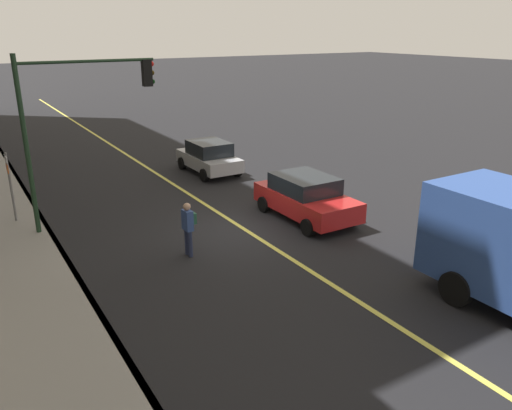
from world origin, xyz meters
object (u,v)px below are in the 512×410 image
pedestrian_with_backpack (188,225)px  traffic_light_mast (77,111)px  street_sign_post (10,183)px  car_red (306,197)px  car_silver (209,157)px

pedestrian_with_backpack → traffic_light_mast: size_ratio=0.29×
pedestrian_with_backpack → street_sign_post: (5.64, 4.19, 0.55)m
car_red → pedestrian_with_backpack: size_ratio=2.48×
pedestrian_with_backpack → traffic_light_mast: 5.47m
pedestrian_with_backpack → street_sign_post: 7.05m
street_sign_post → pedestrian_with_backpack: bearing=-143.4°
car_silver → car_red: size_ratio=0.91×
car_silver → traffic_light_mast: traffic_light_mast is taller
car_silver → car_red: 7.45m
pedestrian_with_backpack → car_silver: bearing=-30.1°
car_silver → car_red: bearing=-178.1°
street_sign_post → traffic_light_mast: bearing=-125.8°
traffic_light_mast → car_red: bearing=-115.0°
traffic_light_mast → street_sign_post: size_ratio=2.27×
car_silver → street_sign_post: 9.36m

